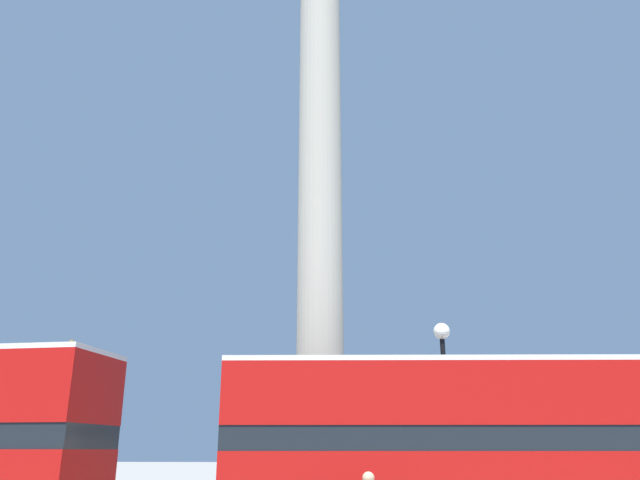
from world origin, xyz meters
The scene contains 4 objects.
monument_column centered at (0.00, 0.00, 7.84)m, with size 4.75×4.75×23.12m.
bus_b centered at (3.73, -4.65, 2.34)m, with size 11.39×3.22×4.23m.
equestrian_statue centered at (-10.14, 3.63, 1.85)m, with size 4.34×4.05×6.33m.
street_lamp centered at (3.68, -2.30, 3.43)m, with size 0.47×0.47×5.65m.
Camera 1 is at (1.39, -20.38, 2.17)m, focal length 35.00 mm.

